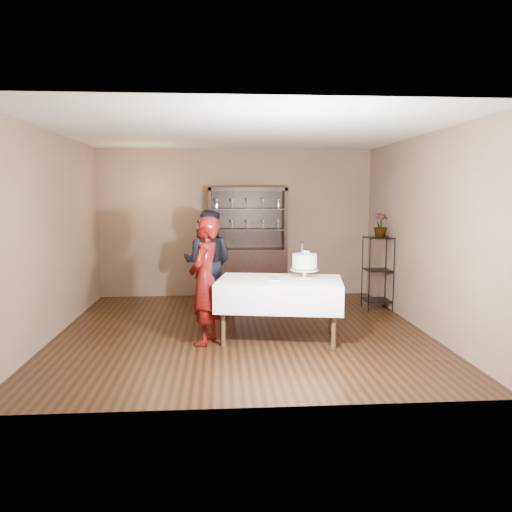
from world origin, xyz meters
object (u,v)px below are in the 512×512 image
(man, at_px, (208,263))
(potted_plant, at_px, (380,225))
(woman, at_px, (205,281))
(china_hutch, at_px, (248,262))
(cake, at_px, (305,263))
(plant_etagere, at_px, (378,270))
(cake_table, at_px, (280,294))

(man, relative_size, potted_plant, 4.22)
(woman, bearing_deg, man, -161.87)
(man, distance_m, potted_plant, 2.85)
(china_hutch, relative_size, potted_plant, 5.14)
(china_hutch, relative_size, cake, 4.00)
(woman, height_order, man, man)
(china_hutch, distance_m, cake, 2.67)
(plant_etagere, distance_m, potted_plant, 0.73)
(plant_etagere, distance_m, woman, 3.27)
(china_hutch, relative_size, plant_etagere, 1.67)
(china_hutch, xyz_separation_m, plant_etagere, (2.08, -1.05, -0.01))
(cake_table, distance_m, man, 1.74)
(plant_etagere, height_order, potted_plant, potted_plant)
(cake_table, bearing_deg, plant_etagere, 41.70)
(plant_etagere, relative_size, man, 0.73)
(plant_etagere, relative_size, cake_table, 0.69)
(woman, xyz_separation_m, cake, (1.29, 0.20, 0.18))
(china_hutch, relative_size, cake_table, 1.16)
(woman, distance_m, potted_plant, 3.32)
(woman, bearing_deg, cake, 117.03)
(cake_table, bearing_deg, man, 123.75)
(china_hutch, relative_size, woman, 1.24)
(china_hutch, distance_m, cake_table, 2.68)
(plant_etagere, relative_size, cake, 2.40)
(woman, xyz_separation_m, man, (-0.00, 1.55, 0.01))
(man, height_order, potted_plant, man)
(cake_table, bearing_deg, potted_plant, 41.14)
(plant_etagere, height_order, woman, woman)
(woman, xyz_separation_m, potted_plant, (2.79, 1.72, 0.57))
(woman, relative_size, man, 0.98)
(china_hutch, xyz_separation_m, potted_plant, (2.10, -1.07, 0.72))
(china_hutch, height_order, cake_table, china_hutch)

